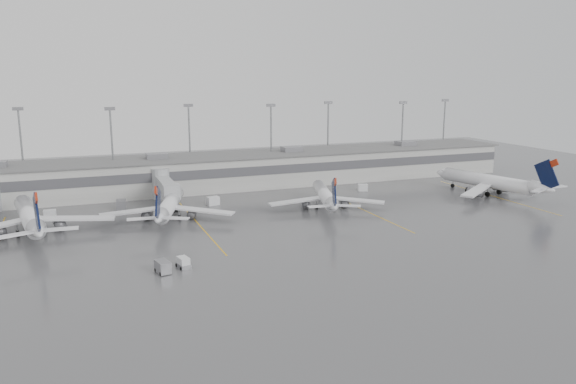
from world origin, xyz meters
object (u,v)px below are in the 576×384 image
object	(u,v)px
jet_far_left	(30,217)
jet_far_right	(492,182)
jet_mid_left	(169,205)
jet_mid_right	(325,196)
baggage_tug	(183,264)

from	to	relation	value
jet_far_left	jet_far_right	distance (m)	99.86
jet_mid_left	jet_mid_right	bearing A→B (deg)	13.49
jet_mid_right	jet_far_right	bearing A→B (deg)	14.01
jet_far_left	jet_mid_left	xyz separation A→B (m)	(24.78, 1.36, -0.31)
jet_far_left	jet_far_right	size ratio (longest dim) A/B	1.00
jet_far_right	baggage_tug	bearing A→B (deg)	-176.90
jet_mid_right	baggage_tug	world-z (taller)	jet_mid_right
jet_mid_left	baggage_tug	distance (m)	29.11
jet_mid_right	jet_far_right	world-z (taller)	jet_far_right
baggage_tug	jet_mid_right	bearing A→B (deg)	24.51
jet_mid_left	jet_mid_right	xyz separation A→B (m)	(32.66, -2.55, -0.14)
jet_mid_right	jet_far_right	xyz separation A→B (m)	(42.37, -2.10, 0.49)
jet_mid_right	jet_mid_left	bearing A→B (deg)	-167.62
jet_far_right	baggage_tug	world-z (taller)	jet_far_right
jet_far_right	baggage_tug	size ratio (longest dim) A/B	11.54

